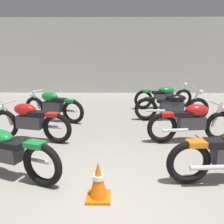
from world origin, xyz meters
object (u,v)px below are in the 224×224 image
(motorcycle_left_row_1, at_px, (30,121))
(motorcycle_right_row_1, at_px, (192,122))
(motorcycle_left_row_2, at_px, (53,106))
(motorcycle_right_row_3, at_px, (164,96))
(motorcycle_left_row_0, at_px, (2,149))
(motorcycle_right_row_2, at_px, (172,105))
(traffic_cone, at_px, (98,181))

(motorcycle_left_row_1, xyz_separation_m, motorcycle_right_row_1, (3.57, -0.01, 0.00))
(motorcycle_left_row_2, distance_m, motorcycle_right_row_1, 3.83)
(motorcycle_right_row_1, xyz_separation_m, motorcycle_right_row_3, (0.06, 3.36, -0.01))
(motorcycle_left_row_0, distance_m, motorcycle_right_row_2, 4.77)
(motorcycle_right_row_1, bearing_deg, motorcycle_right_row_3, 88.91)
(motorcycle_right_row_1, bearing_deg, motorcycle_left_row_1, 179.85)
(motorcycle_left_row_1, height_order, motorcycle_right_row_3, motorcycle_right_row_3)
(motorcycle_right_row_1, bearing_deg, motorcycle_left_row_2, 155.23)
(motorcycle_right_row_3, height_order, traffic_cone, motorcycle_right_row_3)
(motorcycle_left_row_0, height_order, traffic_cone, motorcycle_left_row_0)
(motorcycle_left_row_0, relative_size, motorcycle_left_row_2, 1.09)
(motorcycle_left_row_1, xyz_separation_m, motorcycle_right_row_2, (3.55, 1.74, -0.01))
(motorcycle_left_row_0, distance_m, motorcycle_right_row_1, 3.78)
(motorcycle_left_row_0, xyz_separation_m, motorcycle_left_row_1, (-0.13, 1.58, 0.01))
(motorcycle_left_row_2, bearing_deg, traffic_cone, -67.26)
(motorcycle_left_row_2, height_order, traffic_cone, motorcycle_left_row_2)
(motorcycle_left_row_1, relative_size, motorcycle_right_row_1, 0.99)
(motorcycle_left_row_1, relative_size, motorcycle_right_row_2, 0.90)
(motorcycle_left_row_2, bearing_deg, motorcycle_right_row_3, 26.42)
(motorcycle_left_row_1, xyz_separation_m, traffic_cone, (1.68, -2.17, -0.20))
(motorcycle_left_row_0, bearing_deg, traffic_cone, -20.85)
(motorcycle_right_row_2, relative_size, traffic_cone, 4.02)
(motorcycle_left_row_2, relative_size, traffic_cone, 3.50)
(motorcycle_right_row_2, height_order, traffic_cone, motorcycle_right_row_2)
(motorcycle_right_row_2, bearing_deg, traffic_cone, -115.64)
(motorcycle_left_row_1, distance_m, motorcycle_left_row_2, 1.60)
(motorcycle_left_row_1, distance_m, motorcycle_right_row_3, 4.95)
(motorcycle_right_row_1, xyz_separation_m, motorcycle_right_row_2, (-0.02, 1.75, -0.01))
(motorcycle_right_row_2, bearing_deg, motorcycle_left_row_0, -135.83)
(motorcycle_right_row_2, xyz_separation_m, motorcycle_right_row_3, (0.08, 1.61, 0.00))
(motorcycle_right_row_1, relative_size, motorcycle_right_row_3, 0.92)
(motorcycle_left_row_2, relative_size, motorcycle_right_row_1, 0.96)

